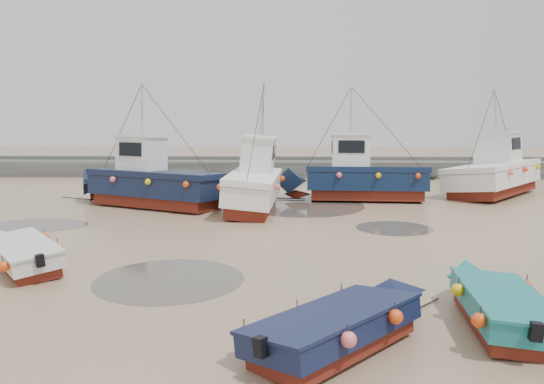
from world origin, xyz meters
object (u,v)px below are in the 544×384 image
(dinghy_0, at_px, (22,249))
(cabin_boat_2, at_px, (355,176))
(dinghy_2, at_px, (497,300))
(person, at_px, (234,219))
(cabin_boat_0, at_px, (146,181))
(dinghy_1, at_px, (347,321))
(cabin_boat_3, at_px, (499,172))
(cabin_boat_1, at_px, (253,182))

(dinghy_0, bearing_deg, cabin_boat_2, 8.67)
(dinghy_2, relative_size, person, 3.64)
(dinghy_0, relative_size, dinghy_2, 0.90)
(cabin_boat_0, distance_m, cabin_boat_2, 11.23)
(dinghy_2, bearing_deg, dinghy_1, -154.71)
(cabin_boat_2, distance_m, cabin_boat_3, 9.16)
(dinghy_1, xyz_separation_m, cabin_boat_3, (11.25, 21.24, 0.78))
(cabin_boat_2, bearing_deg, dinghy_0, 140.48)
(cabin_boat_3, bearing_deg, cabin_boat_0, -125.43)
(dinghy_1, height_order, dinghy_2, same)
(cabin_boat_2, height_order, cabin_boat_3, same)
(dinghy_0, relative_size, cabin_boat_3, 0.59)
(person, bearing_deg, cabin_boat_2, -177.82)
(dinghy_0, height_order, person, dinghy_0)
(cabin_boat_0, relative_size, person, 6.14)
(dinghy_0, bearing_deg, cabin_boat_0, 45.98)
(dinghy_0, xyz_separation_m, cabin_boat_0, (0.97, 11.00, 0.79))
(dinghy_2, relative_size, cabin_boat_1, 0.60)
(dinghy_2, height_order, cabin_boat_1, cabin_boat_1)
(dinghy_0, distance_m, dinghy_2, 13.73)
(dinghy_2, bearing_deg, cabin_boat_0, 133.39)
(dinghy_1, distance_m, cabin_boat_3, 24.04)
(dinghy_0, height_order, dinghy_2, same)
(dinghy_1, bearing_deg, cabin_boat_1, 144.12)
(cabin_boat_3, xyz_separation_m, person, (-14.94, -8.01, -1.32))
(cabin_boat_3, bearing_deg, cabin_boat_2, -122.57)
(dinghy_1, distance_m, cabin_boat_0, 18.62)
(dinghy_0, relative_size, cabin_boat_1, 0.55)
(cabin_boat_0, bearing_deg, dinghy_0, -160.71)
(cabin_boat_3, height_order, person, cabin_boat_3)
(dinghy_1, xyz_separation_m, cabin_boat_0, (-8.57, 16.51, 0.79))
(cabin_boat_0, xyz_separation_m, cabin_boat_1, (5.58, -0.47, 0.02))
(dinghy_0, xyz_separation_m, dinghy_2, (13.07, -4.20, 0.01))
(person, bearing_deg, cabin_boat_1, -143.42)
(cabin_boat_2, bearing_deg, person, 134.38)
(cabin_boat_2, bearing_deg, cabin_boat_0, 103.91)
(cabin_boat_1, bearing_deg, person, -100.88)
(dinghy_2, distance_m, cabin_boat_2, 17.40)
(cabin_boat_0, bearing_deg, cabin_boat_1, -70.51)
(dinghy_1, bearing_deg, person, 149.18)
(dinghy_2, bearing_deg, dinghy_0, 167.05)
(cabin_boat_0, distance_m, cabin_boat_3, 20.37)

